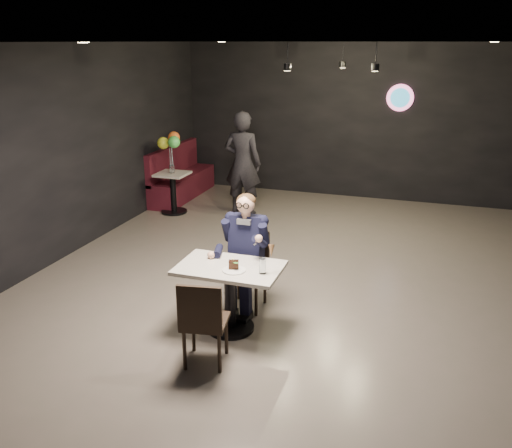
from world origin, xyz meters
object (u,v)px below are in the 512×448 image
(chair_far, at_px, (247,271))
(passerby, at_px, (243,163))
(side_table, at_px, (173,195))
(booth_bench, at_px, (182,172))
(chair_near, at_px, (205,320))
(seated_man, at_px, (247,251))
(main_table, at_px, (230,298))
(balloon_vase, at_px, (172,169))
(sundae_glass, at_px, (262,266))

(chair_far, xyz_separation_m, passerby, (-1.30, 3.49, 0.47))
(side_table, relative_size, passerby, 0.37)
(side_table, bearing_deg, booth_bench, 106.70)
(chair_near, distance_m, seated_man, 1.25)
(chair_far, bearing_deg, seated_man, 0.00)
(booth_bench, distance_m, side_table, 1.06)
(main_table, bearing_deg, balloon_vase, 124.46)
(main_table, relative_size, chair_far, 1.20)
(chair_far, distance_m, booth_bench, 4.99)
(chair_near, height_order, passerby, passerby)
(chair_far, height_order, balloon_vase, chair_far)
(main_table, bearing_deg, passerby, 107.79)
(seated_man, bearing_deg, chair_near, -90.00)
(sundae_glass, relative_size, side_table, 0.24)
(booth_bench, bearing_deg, seated_man, -55.63)
(chair_near, height_order, side_table, chair_near)
(sundae_glass, relative_size, passerby, 0.09)
(seated_man, distance_m, balloon_vase, 4.01)
(seated_man, height_order, booth_bench, seated_man)
(balloon_vase, distance_m, passerby, 1.28)
(chair_far, bearing_deg, side_table, 128.91)
(side_table, distance_m, balloon_vase, 0.48)
(booth_bench, bearing_deg, chair_near, -62.18)
(seated_man, height_order, passerby, passerby)
(side_table, bearing_deg, chair_near, -59.88)
(main_table, height_order, chair_near, chair_near)
(seated_man, height_order, sundae_glass, seated_man)
(balloon_vase, bearing_deg, passerby, 16.67)
(main_table, relative_size, sundae_glass, 6.86)
(seated_man, relative_size, passerby, 0.77)
(chair_near, xyz_separation_m, seated_man, (0.00, 1.22, 0.26))
(booth_bench, relative_size, passerby, 1.11)
(booth_bench, bearing_deg, main_table, -58.89)
(seated_man, xyz_separation_m, sundae_glass, (0.39, -0.61, 0.11))
(side_table, height_order, passerby, passerby)
(main_table, xyz_separation_m, chair_far, (0.00, 0.55, 0.09))
(sundae_glass, distance_m, balloon_vase, 4.73)
(booth_bench, relative_size, balloon_vase, 14.55)
(booth_bench, bearing_deg, chair_far, -55.63)
(chair_far, distance_m, side_table, 4.01)
(chair_far, bearing_deg, chair_near, -90.00)
(main_table, relative_size, side_table, 1.62)
(balloon_vase, bearing_deg, chair_near, -59.88)
(chair_near, xyz_separation_m, booth_bench, (-2.82, 5.34, 0.06))
(passerby, bearing_deg, seated_man, 110.14)
(seated_man, bearing_deg, main_table, -90.00)
(seated_man, xyz_separation_m, passerby, (-1.30, 3.49, 0.21))
(sundae_glass, bearing_deg, booth_bench, 124.09)
(seated_man, xyz_separation_m, side_table, (-2.52, 3.12, -0.38))
(chair_far, distance_m, chair_near, 1.22)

